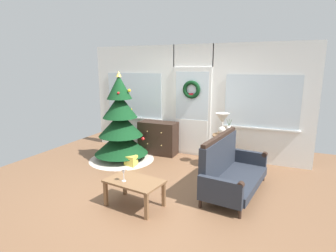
{
  "coord_description": "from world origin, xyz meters",
  "views": [
    {
      "loc": [
        2.03,
        -3.98,
        2.08
      ],
      "look_at": [
        0.05,
        0.55,
        1.0
      ],
      "focal_mm": 29.54,
      "sensor_mm": 36.0,
      "label": 1
    }
  ],
  "objects_px": {
    "christmas_tree": "(121,129)",
    "dresser_cabinet": "(158,138)",
    "table_lamp": "(222,121)",
    "wine_glass": "(124,172)",
    "settee_sofa": "(229,170)",
    "flower_vase": "(229,130)",
    "coffee_table": "(134,184)",
    "gift_box": "(131,161)",
    "side_table": "(224,144)"
  },
  "relations": [
    {
      "from": "table_lamp",
      "to": "settee_sofa",
      "type": "bearing_deg",
      "value": -70.42
    },
    {
      "from": "dresser_cabinet",
      "to": "settee_sofa",
      "type": "bearing_deg",
      "value": -34.84
    },
    {
      "from": "flower_vase",
      "to": "coffee_table",
      "type": "relative_size",
      "value": 0.39
    },
    {
      "from": "settee_sofa",
      "to": "table_lamp",
      "type": "bearing_deg",
      "value": 109.58
    },
    {
      "from": "settee_sofa",
      "to": "flower_vase",
      "type": "distance_m",
      "value": 1.14
    },
    {
      "from": "table_lamp",
      "to": "gift_box",
      "type": "xyz_separation_m",
      "value": [
        -1.74,
        -0.75,
        -0.87
      ]
    },
    {
      "from": "side_table",
      "to": "christmas_tree",
      "type": "bearing_deg",
      "value": -168.97
    },
    {
      "from": "table_lamp",
      "to": "wine_glass",
      "type": "bearing_deg",
      "value": -112.31
    },
    {
      "from": "side_table",
      "to": "settee_sofa",
      "type": "bearing_deg",
      "value": -72.6
    },
    {
      "from": "christmas_tree",
      "to": "flower_vase",
      "type": "relative_size",
      "value": 5.62
    },
    {
      "from": "gift_box",
      "to": "table_lamp",
      "type": "bearing_deg",
      "value": 23.38
    },
    {
      "from": "dresser_cabinet",
      "to": "wine_glass",
      "type": "xyz_separation_m",
      "value": [
        0.65,
        -2.53,
        0.16
      ]
    },
    {
      "from": "table_lamp",
      "to": "flower_vase",
      "type": "xyz_separation_m",
      "value": [
        0.16,
        -0.1,
        -0.17
      ]
    },
    {
      "from": "flower_vase",
      "to": "coffee_table",
      "type": "distance_m",
      "value": 2.35
    },
    {
      "from": "side_table",
      "to": "coffee_table",
      "type": "relative_size",
      "value": 0.77
    },
    {
      "from": "dresser_cabinet",
      "to": "wine_glass",
      "type": "bearing_deg",
      "value": -75.66
    },
    {
      "from": "settee_sofa",
      "to": "wine_glass",
      "type": "bearing_deg",
      "value": -139.27
    },
    {
      "from": "dresser_cabinet",
      "to": "wine_glass",
      "type": "relative_size",
      "value": 4.65
    },
    {
      "from": "dresser_cabinet",
      "to": "settee_sofa",
      "type": "xyz_separation_m",
      "value": [
        1.98,
        -1.38,
        -0.01
      ]
    },
    {
      "from": "christmas_tree",
      "to": "dresser_cabinet",
      "type": "relative_size",
      "value": 2.17
    },
    {
      "from": "christmas_tree",
      "to": "flower_vase",
      "type": "distance_m",
      "value": 2.34
    },
    {
      "from": "flower_vase",
      "to": "coffee_table",
      "type": "xyz_separation_m",
      "value": [
        -0.97,
        -2.09,
        -0.47
      ]
    },
    {
      "from": "coffee_table",
      "to": "gift_box",
      "type": "xyz_separation_m",
      "value": [
        -0.93,
        1.44,
        -0.23
      ]
    },
    {
      "from": "table_lamp",
      "to": "wine_glass",
      "type": "distance_m",
      "value": 2.5
    },
    {
      "from": "christmas_tree",
      "to": "dresser_cabinet",
      "type": "bearing_deg",
      "value": 51.61
    },
    {
      "from": "table_lamp",
      "to": "flower_vase",
      "type": "height_order",
      "value": "table_lamp"
    },
    {
      "from": "dresser_cabinet",
      "to": "gift_box",
      "type": "relative_size",
      "value": 4.0
    },
    {
      "from": "flower_vase",
      "to": "gift_box",
      "type": "distance_m",
      "value": 2.12
    },
    {
      "from": "dresser_cabinet",
      "to": "table_lamp",
      "type": "height_order",
      "value": "table_lamp"
    },
    {
      "from": "christmas_tree",
      "to": "settee_sofa",
      "type": "xyz_separation_m",
      "value": [
        2.55,
        -0.65,
        -0.33
      ]
    },
    {
      "from": "christmas_tree",
      "to": "settee_sofa",
      "type": "distance_m",
      "value": 2.65
    },
    {
      "from": "settee_sofa",
      "to": "table_lamp",
      "type": "xyz_separation_m",
      "value": [
        -0.4,
        1.13,
        0.6
      ]
    },
    {
      "from": "coffee_table",
      "to": "gift_box",
      "type": "distance_m",
      "value": 1.73
    },
    {
      "from": "side_table",
      "to": "table_lamp",
      "type": "xyz_separation_m",
      "value": [
        -0.06,
        0.04,
        0.49
      ]
    },
    {
      "from": "christmas_tree",
      "to": "gift_box",
      "type": "relative_size",
      "value": 8.68
    },
    {
      "from": "coffee_table",
      "to": "wine_glass",
      "type": "distance_m",
      "value": 0.25
    },
    {
      "from": "coffee_table",
      "to": "table_lamp",
      "type": "bearing_deg",
      "value": 69.82
    },
    {
      "from": "table_lamp",
      "to": "christmas_tree",
      "type": "bearing_deg",
      "value": -167.65
    },
    {
      "from": "settee_sofa",
      "to": "coffee_table",
      "type": "xyz_separation_m",
      "value": [
        -1.21,
        -1.07,
        -0.03
      ]
    },
    {
      "from": "dresser_cabinet",
      "to": "table_lamp",
      "type": "bearing_deg",
      "value": -9.05
    },
    {
      "from": "settee_sofa",
      "to": "coffee_table",
      "type": "relative_size",
      "value": 1.86
    },
    {
      "from": "christmas_tree",
      "to": "wine_glass",
      "type": "height_order",
      "value": "christmas_tree"
    },
    {
      "from": "coffee_table",
      "to": "christmas_tree",
      "type": "bearing_deg",
      "value": 128.04
    },
    {
      "from": "dresser_cabinet",
      "to": "side_table",
      "type": "bearing_deg",
      "value": -10.09
    },
    {
      "from": "coffee_table",
      "to": "wine_glass",
      "type": "xyz_separation_m",
      "value": [
        -0.13,
        -0.08,
        0.2
      ]
    },
    {
      "from": "flower_vase",
      "to": "wine_glass",
      "type": "distance_m",
      "value": 2.45
    },
    {
      "from": "christmas_tree",
      "to": "side_table",
      "type": "bearing_deg",
      "value": 11.03
    },
    {
      "from": "wine_glass",
      "to": "gift_box",
      "type": "relative_size",
      "value": 0.86
    },
    {
      "from": "coffee_table",
      "to": "wine_glass",
      "type": "relative_size",
      "value": 4.64
    },
    {
      "from": "dresser_cabinet",
      "to": "settee_sofa",
      "type": "distance_m",
      "value": 2.41
    }
  ]
}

